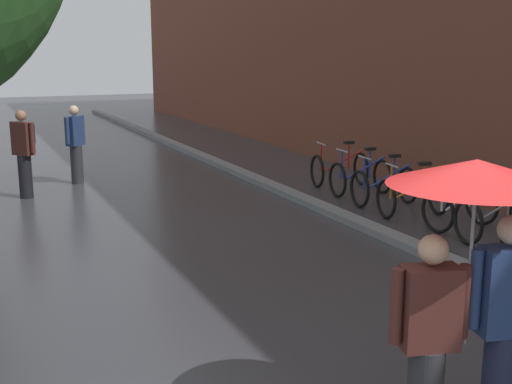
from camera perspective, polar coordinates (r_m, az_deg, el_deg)
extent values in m
cube|color=slate|center=(14.60, -0.15, 1.18)|extent=(0.30, 36.00, 0.12)
torus|color=black|center=(10.30, 17.90, -2.48)|extent=(0.13, 0.70, 0.70)
cylinder|color=slate|center=(10.63, 20.62, -1.13)|extent=(0.88, 0.12, 0.43)
cylinder|color=slate|center=(10.67, 21.08, -0.69)|extent=(0.04, 0.04, 0.55)
cube|color=black|center=(10.61, 21.20, 0.92)|extent=(0.23, 0.12, 0.06)
cylinder|color=slate|center=(10.28, 18.37, -0.88)|extent=(0.04, 0.04, 0.58)
cylinder|color=#9E9EA3|center=(10.22, 18.48, 0.71)|extent=(0.07, 0.46, 0.03)
torus|color=black|center=(10.81, 15.47, -1.65)|extent=(0.14, 0.70, 0.70)
torus|color=black|center=(11.56, 18.98, -0.99)|extent=(0.14, 0.70, 0.70)
cylinder|color=silver|center=(11.21, 17.70, -0.25)|extent=(0.88, 0.14, 0.43)
cylinder|color=silver|center=(11.27, 18.07, 0.18)|extent=(0.04, 0.04, 0.55)
cube|color=black|center=(11.21, 18.17, 1.70)|extent=(0.23, 0.12, 0.06)
cylinder|color=silver|center=(10.80, 15.86, -0.10)|extent=(0.04, 0.04, 0.58)
cylinder|color=#9E9EA3|center=(10.75, 15.95, 1.41)|extent=(0.08, 0.46, 0.03)
torus|color=black|center=(11.52, 11.21, -0.59)|extent=(0.16, 0.70, 0.70)
torus|color=black|center=(12.02, 15.53, -0.28)|extent=(0.16, 0.70, 0.70)
cylinder|color=orange|center=(11.77, 13.89, 0.55)|extent=(0.88, 0.16, 0.43)
cylinder|color=orange|center=(11.81, 14.34, 0.93)|extent=(0.04, 0.04, 0.55)
cube|color=black|center=(11.75, 14.42, 2.39)|extent=(0.23, 0.13, 0.06)
cylinder|color=orange|center=(11.50, 11.63, 0.85)|extent=(0.04, 0.04, 0.58)
cylinder|color=#9E9EA3|center=(11.45, 11.69, 2.27)|extent=(0.09, 0.46, 0.03)
torus|color=black|center=(12.25, 8.97, 0.26)|extent=(0.12, 0.70, 0.70)
torus|color=black|center=(12.77, 12.99, 0.58)|extent=(0.12, 0.70, 0.70)
cylinder|color=#233DA8|center=(12.51, 11.46, 1.35)|extent=(0.88, 0.11, 0.43)
cylinder|color=#233DA8|center=(12.55, 11.88, 1.71)|extent=(0.04, 0.04, 0.55)
cube|color=black|center=(12.50, 11.94, 3.09)|extent=(0.23, 0.12, 0.06)
cylinder|color=#233DA8|center=(12.24, 9.35, 1.61)|extent=(0.04, 0.04, 0.58)
cylinder|color=#9E9EA3|center=(12.19, 9.40, 2.95)|extent=(0.07, 0.46, 0.03)
torus|color=black|center=(13.04, 7.08, 1.04)|extent=(0.11, 0.70, 0.70)
torus|color=black|center=(13.54, 10.90, 1.33)|extent=(0.11, 0.70, 0.70)
cylinder|color=#233DA8|center=(13.30, 9.43, 2.06)|extent=(0.88, 0.09, 0.43)
cylinder|color=#233DA8|center=(13.34, 9.83, 2.41)|extent=(0.04, 0.04, 0.55)
cube|color=black|center=(13.29, 9.87, 3.70)|extent=(0.23, 0.11, 0.06)
cylinder|color=#233DA8|center=(13.03, 7.43, 2.32)|extent=(0.04, 0.04, 0.58)
cylinder|color=#9E9EA3|center=(12.98, 7.46, 3.58)|extent=(0.06, 0.46, 0.03)
torus|color=black|center=(13.94, 5.32, 1.81)|extent=(0.15, 0.70, 0.70)
torus|color=black|center=(14.36, 9.09, 2.01)|extent=(0.15, 0.70, 0.70)
cylinder|color=red|center=(14.15, 7.63, 2.73)|extent=(0.88, 0.15, 0.43)
cylinder|color=red|center=(14.18, 8.01, 3.05)|extent=(0.04, 0.04, 0.55)
cube|color=black|center=(14.14, 8.05, 4.27)|extent=(0.23, 0.13, 0.06)
cylinder|color=red|center=(13.92, 5.65, 3.00)|extent=(0.04, 0.04, 0.58)
cylinder|color=#9E9EA3|center=(13.88, 5.68, 4.18)|extent=(0.09, 0.46, 0.03)
cube|color=#4C231E|center=(4.81, 14.83, -9.68)|extent=(0.44, 0.31, 0.60)
sphere|color=tan|center=(4.67, 15.12, -4.83)|extent=(0.21, 0.21, 0.21)
cylinder|color=#4C231E|center=(4.70, 12.05, -9.65)|extent=(0.09, 0.09, 0.54)
cylinder|color=#4C231E|center=(4.91, 17.54, -9.03)|extent=(0.09, 0.09, 0.54)
cube|color=navy|center=(5.04, 20.95, -8.00)|extent=(0.44, 0.31, 0.65)
cylinder|color=navy|center=(4.91, 18.45, -7.96)|extent=(0.09, 0.09, 0.58)
cylinder|color=#9E9EA3|center=(4.86, 18.05, -6.05)|extent=(0.02, 0.02, 1.18)
cone|color=red|center=(4.70, 18.58, 1.62)|extent=(1.22, 1.22, 0.18)
cylinder|color=#2D2D33|center=(14.83, -15.26, 2.32)|extent=(0.26, 0.26, 0.84)
cube|color=navy|center=(14.73, -15.42, 5.13)|extent=(0.44, 0.43, 0.63)
sphere|color=beige|center=(14.68, -15.52, 6.83)|extent=(0.21, 0.21, 0.21)
cylinder|color=navy|center=(14.92, -14.84, 5.37)|extent=(0.09, 0.09, 0.57)
cylinder|color=navy|center=(14.53, -16.03, 5.13)|extent=(0.09, 0.09, 0.57)
cylinder|color=black|center=(13.67, -19.35, 1.29)|extent=(0.26, 0.26, 0.85)
cube|color=#4C231E|center=(13.56, -19.57, 4.38)|extent=(0.43, 0.45, 0.64)
sphere|color=#9E7051|center=(13.51, -19.70, 6.25)|extent=(0.21, 0.21, 0.21)
cylinder|color=#4C231E|center=(13.38, -18.81, 4.48)|extent=(0.09, 0.09, 0.58)
cylinder|color=#4C231E|center=(13.73, -20.33, 4.55)|extent=(0.09, 0.09, 0.58)
cube|color=black|center=(13.65, -19.18, 4.78)|extent=(0.28, 0.29, 0.36)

